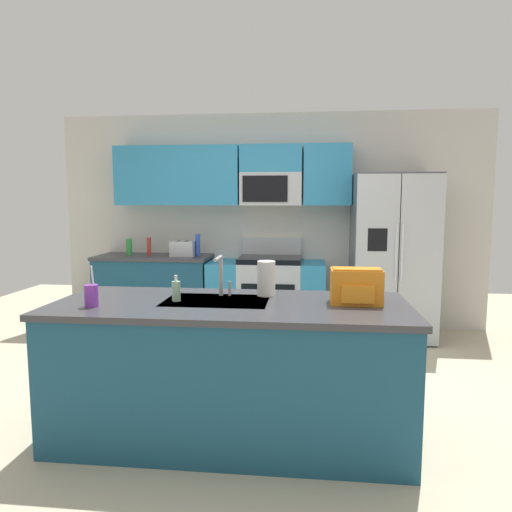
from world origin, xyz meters
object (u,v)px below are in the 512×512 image
pepper_mill (149,246)px  sink_faucet (221,272)px  toaster (183,249)px  refrigerator (392,257)px  bottle_green (129,247)px  drink_cup_purple (91,295)px  bottle_blue (198,245)px  soap_dispenser (176,291)px  paper_towel_roll (266,278)px  range_oven (267,295)px  backpack (356,285)px

pepper_mill → sink_faucet: bearing=-60.4°
toaster → sink_faucet: sink_faucet is taller
toaster → refrigerator: bearing=-0.5°
bottle_green → drink_cup_purple: (0.81, -2.69, -0.03)m
refrigerator → sink_faucet: size_ratio=6.56×
bottle_blue → pepper_mill: bearing=-178.4°
soap_dispenser → bottle_blue: bearing=100.1°
toaster → bottle_green: 0.67m
sink_faucet → drink_cup_purple: 0.85m
bottle_green → paper_towel_roll: 2.91m
range_oven → sink_faucet: (-0.12, -2.31, 0.62)m
range_oven → backpack: (0.78, -2.44, 0.57)m
toaster → backpack: 2.98m
drink_cup_purple → backpack: bearing=9.2°
soap_dispenser → toaster: bearing=104.2°
range_oven → soap_dispenser: range_oven is taller
sink_faucet → paper_towel_roll: bearing=9.9°
backpack → refrigerator: bearing=74.8°
refrigerator → sink_faucet: bearing=-124.6°
sink_faucet → soap_dispenser: 0.34m
range_oven → bottle_green: bearing=-179.5°
paper_towel_roll → bottle_blue: bearing=114.1°
bottle_blue → sink_faucet: (0.71, -2.32, 0.04)m
toaster → soap_dispenser: size_ratio=1.65×
range_oven → refrigerator: size_ratio=0.74×
refrigerator → drink_cup_purple: size_ratio=7.21×
range_oven → bottle_blue: 1.01m
sink_faucet → soap_dispenser: size_ratio=1.66×
pepper_mill → drink_cup_purple: bearing=-78.1°
drink_cup_purple → bottle_blue: bearing=89.4°
range_oven → sink_faucet: 2.39m
range_oven → pepper_mill: (-1.42, -0.00, 0.56)m
toaster → pepper_mill: (-0.43, 0.05, 0.02)m
refrigerator → backpack: size_ratio=5.78×
toaster → soap_dispenser: bearing=-75.8°
toaster → sink_faucet: size_ratio=0.99×
backpack → drink_cup_purple: bearing=-170.8°
refrigerator → backpack: 2.46m
pepper_mill → bottle_blue: bottle_blue is taller
soap_dispenser → paper_towel_roll: size_ratio=0.71×
sink_faucet → soap_dispenser: sink_faucet is taller
pepper_mill → sink_faucet: 2.65m
paper_towel_roll → toaster: bearing=118.3°
range_oven → drink_cup_purple: (-0.86, -2.71, 0.53)m
soap_dispenser → backpack: (1.16, 0.05, 0.05)m
sink_faucet → backpack: size_ratio=0.88×
bottle_green → bottle_blue: (0.84, 0.03, 0.03)m
refrigerator → pepper_mill: (-2.85, 0.07, 0.08)m
toaster → paper_towel_roll: size_ratio=1.17×
bottle_green → soap_dispenser: size_ratio=1.18×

